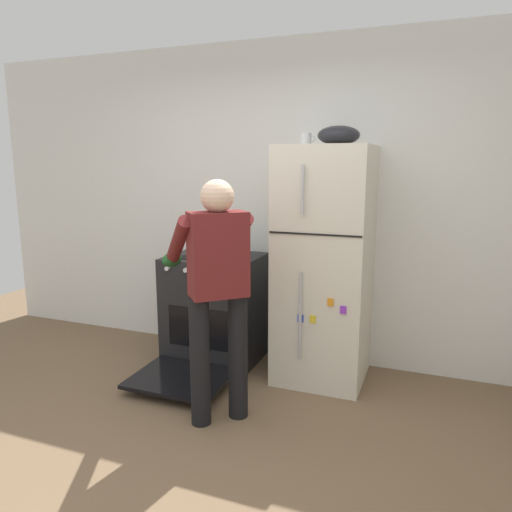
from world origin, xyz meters
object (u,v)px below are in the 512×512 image
mixing_bowl (339,135)px  coffee_mug (306,139)px  pepper_mill (194,240)px  red_pot (229,250)px  refrigerator (324,265)px  person_cook (216,279)px  stove_range (214,310)px

mixing_bowl → coffee_mug: bearing=169.0°
coffee_mug → pepper_mill: size_ratio=0.68×
pepper_mill → mixing_bowl: size_ratio=0.54×
mixing_bowl → red_pot: bearing=-176.7°
red_pot → refrigerator: bearing=3.6°
person_cook → pepper_mill: 1.31m
stove_range → pepper_mill: 0.67m
red_pot → mixing_bowl: bearing=3.3°
stove_range → coffee_mug: bearing=5.1°
refrigerator → coffee_mug: coffee_mug is taller
red_pot → pepper_mill: pepper_mill is taller
red_pot → coffee_mug: (0.61, 0.10, 0.88)m
mixing_bowl → stove_range: bearing=-179.0°
stove_range → mixing_bowl: size_ratio=3.98×
stove_range → mixing_bowl: bearing=1.0°
stove_range → pepper_mill: bearing=144.0°
coffee_mug → mixing_bowl: size_ratio=0.36×
refrigerator → pepper_mill: (-1.25, 0.20, 0.10)m
refrigerator → person_cook: 1.02m
pepper_mill → person_cook: bearing=-55.6°
stove_range → pepper_mill: pepper_mill is taller
stove_range → mixing_bowl: mixing_bowl is taller
mixing_bowl → refrigerator: bearing=-179.8°
refrigerator → coffee_mug: (-0.18, 0.05, 0.96)m
person_cook → coffee_mug: 1.34m
person_cook → pepper_mill: (-0.74, 1.08, 0.05)m
refrigerator → pepper_mill: size_ratio=11.02×
red_pot → pepper_mill: 0.52m
refrigerator → pepper_mill: refrigerator is taller
refrigerator → pepper_mill: bearing=170.9°
person_cook → pepper_mill: size_ratio=9.66×
refrigerator → mixing_bowl: mixing_bowl is taller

